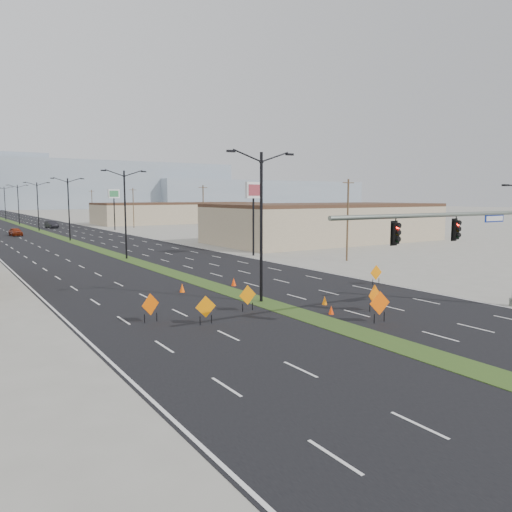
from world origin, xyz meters
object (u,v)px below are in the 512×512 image
streetlight_5 (5,202)px  cone_2 (234,282)px  streetlight_3 (38,205)px  construction_sign_5 (376,273)px  construction_sign_3 (380,304)px  pole_sign_east_near (253,196)px  car_left (16,232)px  construction_sign_4 (374,296)px  car_mid (51,224)px  cone_3 (182,288)px  cone_0 (331,310)px  streetlight_1 (125,211)px  construction_sign_1 (150,305)px  streetlight_4 (18,203)px  pole_sign_east_far (114,197)px  streetlight_0 (261,222)px  cone_1 (325,300)px  signal_mast (475,236)px  streetlight_2 (69,207)px  construction_sign_0 (206,308)px  construction_sign_2 (248,296)px

streetlight_5 → cone_2: bearing=-89.4°
streetlight_3 → construction_sign_5: 84.38m
construction_sign_3 → pole_sign_east_near: 33.76m
car_left → construction_sign_4: construction_sign_4 is taller
car_left → construction_sign_3: (8.53, -80.09, 0.33)m
car_mid → cone_3: (-7.08, -86.16, -0.49)m
car_left → construction_sign_5: (17.48, -71.28, 0.19)m
streetlight_5 → cone_0: 145.40m
streetlight_1 → construction_sign_1: (-8.31, -29.19, -4.44)m
streetlight_4 → construction_sign_3: size_ratio=5.52×
car_left → construction_sign_1: (-2.34, -73.00, 0.24)m
pole_sign_east_far → streetlight_3: bearing=136.9°
cone_3 → pole_sign_east_near: bearing=44.6°
streetlight_0 → cone_0: bearing=-73.4°
streetlight_5 → cone_1: streetlight_5 is taller
car_left → cone_1: (8.98, -74.85, -0.44)m
streetlight_5 → car_left: streetlight_5 is taller
streetlight_1 → signal_mast: bearing=-77.3°
streetlight_5 → streetlight_0: bearing=-90.0°
streetlight_5 → pole_sign_east_near: (14.00, -117.11, 1.74)m
streetlight_5 → construction_sign_3: 148.37m
streetlight_2 → pole_sign_east_near: bearing=-67.1°
construction_sign_0 → cone_1: size_ratio=2.72×
streetlight_4 → streetlight_5: bearing=90.0°
streetlight_3 → pole_sign_east_far: bearing=-23.9°
streetlight_0 → cone_3: bearing=117.1°
streetlight_3 → cone_0: size_ratio=18.37×
streetlight_2 → car_mid: bearing=83.7°
streetlight_1 → construction_sign_2: bearing=-94.3°
construction_sign_1 → streetlight_5: bearing=65.4°
cone_0 → pole_sign_east_near: (12.42, 28.19, 6.89)m
pole_sign_east_far → construction_sign_3: bearing=-116.8°
streetlight_0 → streetlight_4: 112.00m
signal_mast → construction_sign_2: signal_mast is taller
signal_mast → cone_3: size_ratio=24.48×
car_left → pole_sign_east_near: bearing=-73.2°
construction_sign_0 → cone_0: (7.48, -1.98, -0.69)m
cone_0 → pole_sign_east_far: 84.28m
streetlight_1 → pole_sign_east_near: (14.00, -5.11, 1.74)m
streetlight_3 → construction_sign_2: streetlight_3 is taller
construction_sign_3 → construction_sign_5: construction_sign_3 is taller
cone_0 → car_left: bearing=95.6°
car_mid → construction_sign_0: bearing=-102.6°
construction_sign_5 → cone_1: (-8.49, -3.57, -0.64)m
construction_sign_0 → construction_sign_2: size_ratio=0.99×
cone_0 → cone_2: bearing=90.4°
streetlight_3 → cone_3: streetlight_3 is taller
streetlight_2 → streetlight_0: bearing=-90.0°
streetlight_2 → streetlight_3: 28.00m
construction_sign_3 → construction_sign_0: bearing=158.1°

